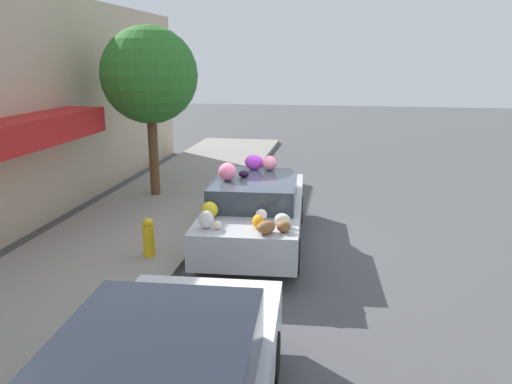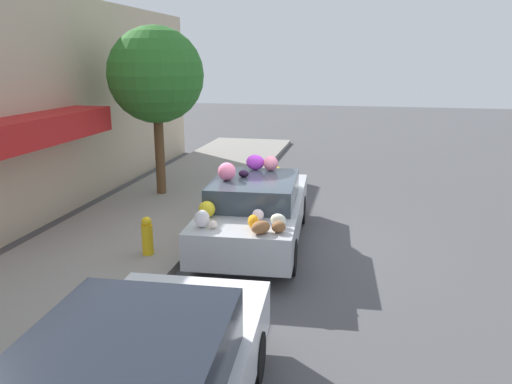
{
  "view_description": "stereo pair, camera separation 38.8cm",
  "coord_description": "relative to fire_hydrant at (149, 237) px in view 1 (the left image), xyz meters",
  "views": [
    {
      "loc": [
        -9.11,
        -1.5,
        3.53
      ],
      "look_at": [
        0.0,
        0.05,
        1.05
      ],
      "focal_mm": 35.0,
      "sensor_mm": 36.0,
      "label": 1
    },
    {
      "loc": [
        -9.03,
        -1.88,
        3.53
      ],
      "look_at": [
        0.0,
        0.05,
        1.05
      ],
      "focal_mm": 35.0,
      "sensor_mm": 36.0,
      "label": 2
    }
  ],
  "objects": [
    {
      "name": "street_tree",
      "position": [
        4.0,
        1.4,
        2.63
      ],
      "size": [
        2.35,
        2.35,
        4.17
      ],
      "color": "brown",
      "rests_on": "sidewalk_curb"
    },
    {
      "name": "sidewalk_curb",
      "position": [
        1.29,
        0.95,
        -0.41
      ],
      "size": [
        24.0,
        3.2,
        0.14
      ],
      "color": "gray",
      "rests_on": "ground"
    },
    {
      "name": "art_car",
      "position": [
        1.25,
        -1.7,
        0.24
      ],
      "size": [
        4.49,
        2.0,
        1.68
      ],
      "rotation": [
        0.0,
        0.0,
        0.06
      ],
      "color": "#B7BABF",
      "rests_on": "ground"
    },
    {
      "name": "ground_plane",
      "position": [
        1.29,
        -1.75,
        -0.48
      ],
      "size": [
        60.0,
        60.0,
        0.0
      ],
      "primitive_type": "plane",
      "color": "#4C4C4F"
    },
    {
      "name": "building_facade",
      "position": [
        1.28,
        3.16,
        1.97
      ],
      "size": [
        18.0,
        1.2,
        4.96
      ],
      "color": "#C6B293",
      "rests_on": "ground"
    },
    {
      "name": "fire_hydrant",
      "position": [
        0.0,
        0.0,
        0.0
      ],
      "size": [
        0.2,
        0.2,
        0.7
      ],
      "color": "gold",
      "rests_on": "sidewalk_curb"
    }
  ]
}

